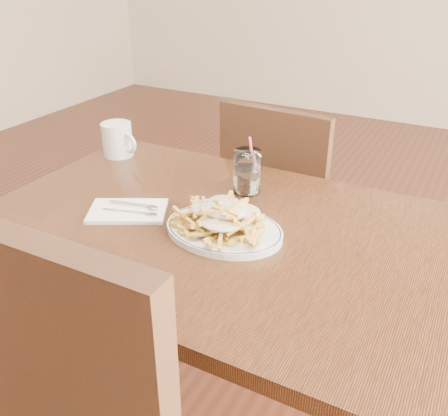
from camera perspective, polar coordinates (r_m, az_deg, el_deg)
The scene contains 8 objects.
table at distance 1.29m, azimuth -1.08°, elevation -4.93°, with size 1.20×0.80×0.75m.
chair_far at distance 1.92m, azimuth 6.65°, elevation 0.84°, with size 0.44×0.44×0.89m.
fries_plate at distance 1.21m, azimuth 0.00°, elevation -2.51°, with size 0.34×0.31×0.02m.
loaded_fries at distance 1.18m, azimuth -0.00°, elevation -0.57°, with size 0.27×0.23×0.07m.
napkin at distance 1.33m, azimuth -10.95°, elevation -0.34°, with size 0.20×0.13×0.01m, color white.
cutlery at distance 1.33m, azimuth -10.86°, elevation 0.04°, with size 0.16×0.10×0.01m.
water_glass at distance 1.40m, azimuth 2.65°, elevation 3.89°, with size 0.08×0.08×0.17m.
coffee_mug at distance 1.69m, azimuth -12.04°, elevation 7.65°, with size 0.14×0.10×0.11m.
Camera 1 is at (0.54, -0.95, 1.37)m, focal length 40.00 mm.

